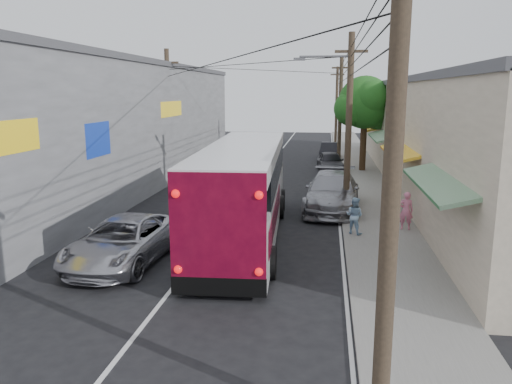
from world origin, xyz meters
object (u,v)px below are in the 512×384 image
Objects in this scene: coach_bus at (244,190)px; pedestrian_near at (406,211)px; jeepney at (124,241)px; parked_car_far at (330,151)px; parked_car_mid at (331,162)px; parked_suv at (332,192)px; pedestrian_far at (354,216)px.

coach_bus reaches higher than pedestrian_near.
pedestrian_near is (9.67, 5.00, 0.14)m from jeepney.
pedestrian_near reaches higher than parked_car_far.
pedestrian_near reaches higher than parked_car_mid.
parked_car_mid is at bearing -85.09° from parked_car_far.
parked_suv reaches higher than parked_car_mid.
jeepney is (-3.41, -3.53, -1.11)m from coach_bus.
parked_car_mid is 15.44m from pedestrian_near.
pedestrian_near is (6.27, 1.47, -0.97)m from coach_bus.
pedestrian_far is (0.82, -22.83, 0.16)m from parked_car_far.
parked_suv reaches higher than parked_car_far.
coach_bus is at bearing -93.49° from parked_car_far.
jeepney is 3.49× the size of pedestrian_near.
parked_car_mid is at bearing 93.16° from parked_suv.
parked_suv is 1.47× the size of parked_car_mid.
pedestrian_near is 2.25m from pedestrian_far.
parked_suv is at bearing 55.00° from jeepney.
coach_bus is 6.51m from pedestrian_near.
jeepney is 8.64m from pedestrian_far.
coach_bus is 2.07× the size of parked_suv.
parked_suv is 11.72m from parked_car_mid.
coach_bus is 6.07m from parked_suv.
jeepney is at bearing 57.59° from pedestrian_far.
parked_car_mid is at bearing -74.51° from pedestrian_near.
coach_bus is 17.03m from parked_car_mid.
parked_suv is 4.49m from pedestrian_near.
parked_car_far is at bearing 93.21° from parked_suv.
parked_car_far is 22.85m from pedestrian_far.
coach_bus is 3.03× the size of parked_car_far.
parked_suv is 1.47× the size of parked_car_far.
pedestrian_near is (2.88, -21.92, 0.20)m from parked_car_far.
pedestrian_far is (7.61, 4.09, 0.10)m from jeepney.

